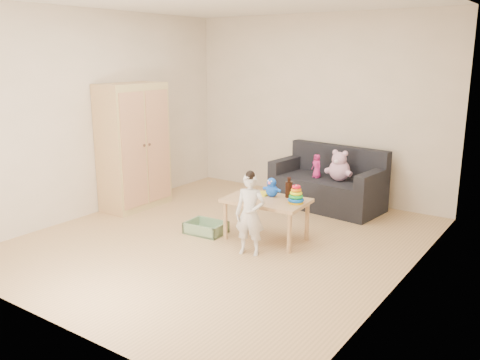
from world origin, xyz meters
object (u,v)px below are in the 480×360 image
Objects in this scene: sofa at (326,193)px; toddler at (250,215)px; wardrobe at (134,146)px; play_table at (266,219)px.

sofa is 2.00m from toddler.
wardrobe is at bearing -140.00° from sofa.
toddler is (0.09, -0.46, 0.19)m from play_table.
wardrobe is 2.69m from sofa.
wardrobe is 1.84× the size of play_table.
sofa is at bearing 33.82° from wardrobe.
play_table is (2.15, -0.08, -0.60)m from wardrobe.
sofa is (2.17, 1.45, -0.63)m from wardrobe.
toddler reaches higher than play_table.
wardrobe is at bearing 150.37° from toddler.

